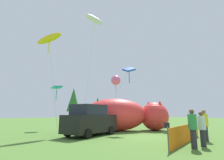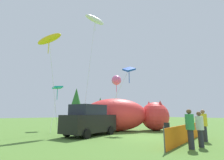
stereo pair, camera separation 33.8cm
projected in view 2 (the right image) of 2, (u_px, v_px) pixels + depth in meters
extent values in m
plane|color=#4C752D|center=(141.00, 137.00, 11.99)|extent=(120.00, 120.00, 0.00)
cube|color=black|center=(90.00, 123.00, 12.83)|extent=(4.67, 2.97, 1.22)
cube|color=#1E232D|center=(88.00, 110.00, 12.84)|extent=(2.76, 2.28, 0.73)
cylinder|color=black|center=(92.00, 129.00, 14.31)|extent=(0.66, 0.42, 0.61)
cylinder|color=black|center=(110.00, 130.00, 13.33)|extent=(0.66, 0.42, 0.61)
cylinder|color=black|center=(67.00, 132.00, 12.13)|extent=(0.66, 0.42, 0.61)
cylinder|color=black|center=(86.00, 134.00, 11.14)|extent=(0.66, 0.42, 0.61)
cube|color=black|center=(166.00, 128.00, 14.43)|extent=(0.69, 0.69, 0.03)
cube|color=black|center=(167.00, 125.00, 14.24)|extent=(0.34, 0.35, 0.44)
cylinder|color=#A5A5AD|center=(163.00, 130.00, 14.61)|extent=(0.02, 0.02, 0.41)
cylinder|color=#A5A5AD|center=(168.00, 130.00, 14.57)|extent=(0.02, 0.02, 0.41)
cylinder|color=#A5A5AD|center=(164.00, 131.00, 14.21)|extent=(0.02, 0.02, 0.41)
cylinder|color=#A5A5AD|center=(170.00, 131.00, 14.16)|extent=(0.02, 0.02, 0.41)
ellipsoid|color=red|center=(115.00, 115.00, 16.03)|extent=(6.60, 5.55, 2.94)
ellipsoid|color=yellow|center=(115.00, 122.00, 15.90)|extent=(4.39, 3.83, 1.32)
sphere|color=red|center=(155.00, 116.00, 16.60)|extent=(2.64, 2.64, 2.64)
cone|color=red|center=(149.00, 105.00, 17.29)|extent=(0.74, 0.74, 0.79)
cone|color=red|center=(160.00, 105.00, 16.30)|extent=(0.74, 0.74, 0.79)
cube|color=orange|center=(185.00, 134.00, 9.71)|extent=(6.11, 1.49, 0.96)
cylinder|color=#4C4C51|center=(164.00, 139.00, 7.25)|extent=(0.05, 0.05, 1.05)
cylinder|color=#4C4C51|center=(197.00, 129.00, 12.18)|extent=(0.05, 0.05, 1.05)
cylinder|color=#2D2D38|center=(205.00, 134.00, 10.07)|extent=(0.27, 0.27, 0.86)
cylinder|color=yellow|center=(203.00, 120.00, 10.22)|extent=(0.39, 0.39, 0.72)
sphere|color=#8C6647|center=(203.00, 112.00, 10.31)|extent=(0.23, 0.23, 0.23)
cylinder|color=#2D2D38|center=(201.00, 139.00, 8.40)|extent=(0.25, 0.25, 0.80)
cylinder|color=silver|center=(199.00, 123.00, 8.53)|extent=(0.37, 0.37, 0.66)
sphere|color=brown|center=(199.00, 114.00, 8.62)|extent=(0.22, 0.22, 0.22)
cylinder|color=#2D2D38|center=(191.00, 139.00, 7.96)|extent=(0.27, 0.27, 0.85)
cylinder|color=#338C4C|center=(190.00, 122.00, 8.11)|extent=(0.39, 0.39, 0.71)
sphere|color=brown|center=(189.00, 112.00, 8.19)|extent=(0.23, 0.23, 0.23)
cylinder|color=silver|center=(54.00, 108.00, 16.52)|extent=(1.50, 2.56, 4.28)
cube|color=#19B2B2|center=(58.00, 87.00, 18.33)|extent=(0.98, 0.98, 0.32)
cylinder|color=#19B2B2|center=(57.00, 94.00, 18.20)|extent=(0.06, 0.06, 1.20)
cylinder|color=silver|center=(116.00, 104.00, 19.29)|extent=(0.41, 0.50, 5.23)
sphere|color=pink|center=(116.00, 80.00, 19.48)|extent=(1.08, 1.08, 1.08)
cylinder|color=pink|center=(116.00, 86.00, 19.35)|extent=(0.06, 0.06, 1.20)
cylinder|color=silver|center=(114.00, 99.00, 15.39)|extent=(2.55, 1.29, 5.63)
cube|color=blue|center=(129.00, 69.00, 16.24)|extent=(0.97, 1.08, 0.77)
cylinder|color=blue|center=(129.00, 77.00, 16.11)|extent=(0.06, 0.06, 1.20)
cylinder|color=silver|center=(53.00, 86.00, 14.89)|extent=(1.57, 0.75, 7.82)
ellipsoid|color=yellow|center=(49.00, 39.00, 14.87)|extent=(1.82, 2.52, 1.15)
cylinder|color=yellow|center=(49.00, 47.00, 14.74)|extent=(0.06, 0.06, 1.20)
cylinder|color=silver|center=(89.00, 69.00, 17.03)|extent=(1.98, 1.21, 11.71)
ellipsoid|color=white|center=(95.00, 20.00, 19.19)|extent=(3.15, 1.45, 0.98)
cylinder|color=white|center=(95.00, 26.00, 19.06)|extent=(0.06, 0.06, 1.20)
cylinder|color=brown|center=(76.00, 115.00, 50.66)|extent=(0.69, 0.69, 2.14)
cone|color=#2D6B2D|center=(76.00, 100.00, 51.50)|extent=(3.77, 3.77, 6.86)
cylinder|color=brown|center=(100.00, 116.00, 50.17)|extent=(0.47, 0.47, 1.48)
cone|color=#236028|center=(100.00, 105.00, 50.76)|extent=(2.60, 2.60, 4.74)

